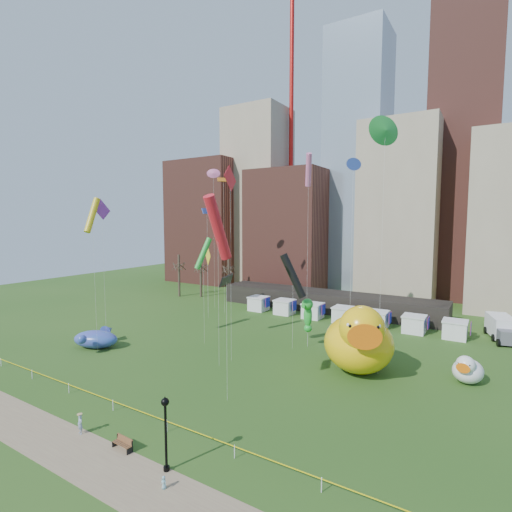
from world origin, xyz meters
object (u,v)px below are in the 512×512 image
Objects in this scene: toddler at (164,482)px; box_truck at (502,328)px; park_bench at (123,443)px; big_duck at (359,340)px; small_duck at (467,370)px; seahorse_green at (308,312)px; whale_inflatable at (97,338)px; lamppost at (166,426)px; woman at (80,424)px; seahorse_purple at (368,339)px.

box_truck is at bearing 66.32° from toddler.
big_duck is at bearing 68.25° from park_bench.
small_duck is 30.83m from park_bench.
seahorse_green is at bearing -156.79° from box_truck.
lamppost reaches higher than whale_inflatable.
lamppost is at bearing -126.89° from big_duck.
seahorse_green reaches higher than box_truck.
toddler is (24.98, -13.75, -0.70)m from whale_inflatable.
seahorse_green reaches higher than toddler.
toddler is at bearing -78.03° from seahorse_green.
small_duck is (9.52, 2.88, -2.05)m from big_duck.
small_duck is 0.54× the size of box_truck.
small_duck is 33.85m from woman.
woman is (-13.79, -21.66, -2.64)m from big_duck.
big_duck is at bearing -26.24° from seahorse_green.
woman is at bearing 171.75° from toddler.
woman is at bearing -61.74° from whale_inflatable.
toddler is at bearing -96.45° from seahorse_purple.
park_bench is 2.15× the size of toddler.
park_bench is 1.15× the size of woman.
park_bench is at bearing -54.55° from whale_inflatable.
small_duck is at bearing 58.24° from lamppost.
big_duck is 2.02× the size of seahorse_purple.
big_duck is 9.11m from seahorse_green.
big_duck is 2.66× the size of small_duck.
toddler is at bearing -50.78° from lamppost.
big_duck is 1.76× the size of seahorse_green.
small_duck is 5.22× the size of toddler.
seahorse_green is 26.36m from park_bench.
whale_inflatable is at bearing 151.12° from woman.
lamppost is 8.57m from woman.
seahorse_green reaches higher than park_bench.
seahorse_green is at bearing 9.50° from whale_inflatable.
toddler is at bearing 4.14° from woman.
seahorse_purple reaches higher than woman.
big_duck is 23.54m from park_bench.
toddler is at bearing -126.29° from box_truck.
seahorse_purple is (0.94, -0.09, 0.33)m from big_duck.
seahorse_purple is 23.44m from toddler.
box_truck is at bearing 67.68° from seahorse_purple.
big_duck is 7.43× the size of woman.
park_bench is (-1.88, -26.02, -3.80)m from seahorse_green.
big_duck is 10.15m from small_duck.
park_bench is 4.79m from lamppost.
seahorse_green is (-7.74, 4.73, 0.89)m from big_duck.
seahorse_purple is at bearing -27.86° from big_duck.
seahorse_purple is 0.76× the size of whale_inflatable.
park_bench is (-19.13, -24.17, -0.86)m from small_duck.
seahorse_green reaches higher than woman.
box_truck is 5.16× the size of woman.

